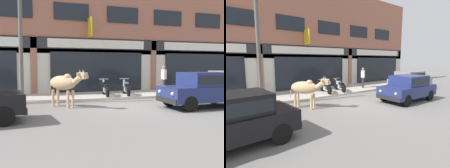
# 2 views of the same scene
# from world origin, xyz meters

# --- Properties ---
(ground_plane) EXTENTS (90.00, 90.00, 0.00)m
(ground_plane) POSITION_xyz_m (0.00, 0.00, 0.00)
(ground_plane) COLOR slate
(sidewalk) EXTENTS (19.00, 3.37, 0.13)m
(sidewalk) POSITION_xyz_m (0.00, 3.89, 0.06)
(sidewalk) COLOR #B7AFA3
(sidewalk) RESTS_ON ground
(shop_building) EXTENTS (23.00, 1.40, 8.18)m
(shop_building) POSITION_xyz_m (-0.00, 5.83, 3.87)
(shop_building) COLOR #9E604C
(shop_building) RESTS_ON ground
(cow) EXTENTS (1.49, 1.83, 1.61)m
(cow) POSITION_xyz_m (-2.83, 0.80, 1.01)
(cow) COLOR tan
(cow) RESTS_ON ground
(car_0) EXTENTS (3.63, 1.63, 1.46)m
(car_0) POSITION_xyz_m (2.63, -1.14, 0.81)
(car_0) COLOR black
(car_0) RESTS_ON ground
(motorcycle_0) EXTENTS (0.57, 1.81, 0.88)m
(motorcycle_0) POSITION_xyz_m (-0.29, 3.17, 0.51)
(motorcycle_0) COLOR black
(motorcycle_0) RESTS_ON sidewalk
(motorcycle_1) EXTENTS (0.63, 1.80, 0.88)m
(motorcycle_1) POSITION_xyz_m (0.89, 3.15, 0.51)
(motorcycle_1) COLOR black
(motorcycle_1) RESTS_ON sidewalk
(pedestrian) EXTENTS (0.32, 0.47, 1.60)m
(pedestrian) POSITION_xyz_m (3.30, 3.27, 1.11)
(pedestrian) COLOR #2D2D33
(pedestrian) RESTS_ON sidewalk
(utility_pole) EXTENTS (0.18, 0.18, 5.38)m
(utility_pole) POSITION_xyz_m (-4.51, 2.50, 2.81)
(utility_pole) COLOR #595651
(utility_pole) RESTS_ON sidewalk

